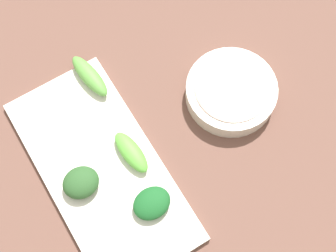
% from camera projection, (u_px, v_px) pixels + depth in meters
% --- Properties ---
extents(tabletop, '(2.10, 2.10, 0.02)m').
position_uv_depth(tabletop, '(164.00, 129.00, 0.84)').
color(tabletop, brown).
rests_on(tabletop, ground).
extents(sauce_bowl, '(0.15, 0.15, 0.03)m').
position_uv_depth(sauce_bowl, '(231.00, 91.00, 0.83)').
color(sauce_bowl, silver).
rests_on(sauce_bowl, tabletop).
extents(serving_plate, '(0.17, 0.36, 0.01)m').
position_uv_depth(serving_plate, '(102.00, 170.00, 0.80)').
color(serving_plate, silver).
rests_on(serving_plate, tabletop).
extents(broccoli_leafy_0, '(0.06, 0.05, 0.03)m').
position_uv_depth(broccoli_leafy_0, '(81.00, 183.00, 0.77)').
color(broccoli_leafy_0, '#2B5629').
rests_on(broccoli_leafy_0, serving_plate).
extents(broccoli_leafy_1, '(0.06, 0.05, 0.02)m').
position_uv_depth(broccoli_leafy_1, '(152.00, 203.00, 0.76)').
color(broccoli_leafy_1, '#195A25').
rests_on(broccoli_leafy_1, serving_plate).
extents(broccoli_stalk_2, '(0.04, 0.09, 0.02)m').
position_uv_depth(broccoli_stalk_2, '(90.00, 76.00, 0.84)').
color(broccoli_stalk_2, '#5CA242').
rests_on(broccoli_stalk_2, serving_plate).
extents(broccoli_stalk_3, '(0.04, 0.08, 0.02)m').
position_uv_depth(broccoli_stalk_3, '(131.00, 152.00, 0.79)').
color(broccoli_stalk_3, '#5CB43E').
rests_on(broccoli_stalk_3, serving_plate).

